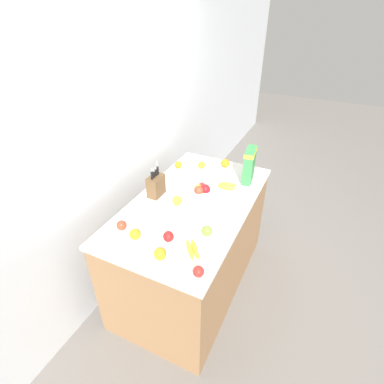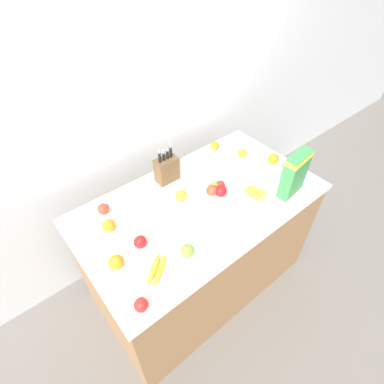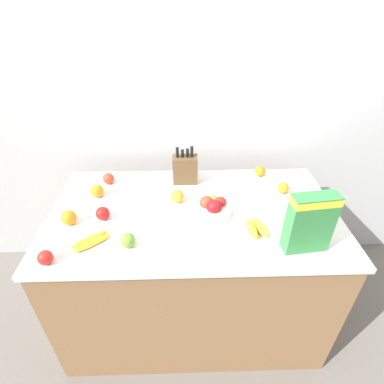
% 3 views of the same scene
% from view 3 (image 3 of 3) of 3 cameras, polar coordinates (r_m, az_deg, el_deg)
% --- Properties ---
extents(ground_plane, '(14.00, 14.00, 0.00)m').
position_cam_3_polar(ground_plane, '(2.36, 0.21, -21.58)').
color(ground_plane, slate).
extents(wall_back, '(9.00, 0.06, 2.60)m').
position_cam_3_polar(wall_back, '(2.09, -0.33, 16.14)').
color(wall_back, silver).
rests_on(wall_back, ground_plane).
extents(counter, '(1.60, 0.89, 0.92)m').
position_cam_3_polar(counter, '(1.99, 0.24, -14.11)').
color(counter, olive).
rests_on(counter, ground_plane).
extents(knife_block, '(0.15, 0.09, 0.29)m').
position_cam_3_polar(knife_block, '(1.88, -1.31, 4.41)').
color(knife_block, brown).
rests_on(knife_block, counter).
extents(cereal_box, '(0.22, 0.11, 0.30)m').
position_cam_3_polar(cereal_box, '(1.45, 21.59, -5.15)').
color(cereal_box, '#338442').
rests_on(cereal_box, counter).
extents(fruit_bowl, '(0.21, 0.21, 0.11)m').
position_cam_3_polar(fruit_bowl, '(1.63, 3.97, -2.91)').
color(fruit_bowl, silver).
rests_on(fruit_bowl, counter).
extents(banana_bunch_left, '(0.12, 0.16, 0.04)m').
position_cam_3_polar(banana_bunch_left, '(1.56, 12.10, -6.71)').
color(banana_bunch_left, yellow).
rests_on(banana_bunch_left, counter).
extents(banana_bunch_right, '(0.19, 0.17, 0.03)m').
position_cam_3_polar(banana_bunch_right, '(1.55, -18.72, -8.84)').
color(banana_bunch_right, yellow).
rests_on(banana_bunch_right, counter).
extents(apple_by_knife_block, '(0.07, 0.07, 0.07)m').
position_cam_3_polar(apple_by_knife_block, '(1.96, -15.61, 2.48)').
color(apple_by_knife_block, red).
rests_on(apple_by_knife_block, counter).
extents(apple_middle, '(0.07, 0.07, 0.07)m').
position_cam_3_polar(apple_middle, '(1.47, -12.17, -8.97)').
color(apple_middle, '#6B9E33').
rests_on(apple_middle, counter).
extents(apple_near_bananas, '(0.07, 0.07, 0.07)m').
position_cam_3_polar(apple_near_bananas, '(1.67, -16.64, -3.92)').
color(apple_near_bananas, red).
rests_on(apple_near_bananas, counter).
extents(apple_rightmost, '(0.07, 0.07, 0.07)m').
position_cam_3_polar(apple_rightmost, '(1.52, -26.16, -11.15)').
color(apple_rightmost, red).
rests_on(apple_rightmost, counter).
extents(orange_back_center, '(0.08, 0.08, 0.08)m').
position_cam_3_polar(orange_back_center, '(1.72, -2.85, -0.80)').
color(orange_back_center, orange).
rests_on(orange_back_center, counter).
extents(orange_front_center, '(0.08, 0.08, 0.08)m').
position_cam_3_polar(orange_front_center, '(1.69, -22.41, -4.54)').
color(orange_front_center, orange).
rests_on(orange_front_center, counter).
extents(orange_by_cereal, '(0.07, 0.07, 0.07)m').
position_cam_3_polar(orange_by_cereal, '(2.02, 12.83, 3.91)').
color(orange_by_cereal, orange).
rests_on(orange_by_cereal, counter).
extents(orange_mid_left, '(0.08, 0.08, 0.08)m').
position_cam_3_polar(orange_mid_left, '(1.85, -17.64, 0.20)').
color(orange_mid_left, orange).
rests_on(orange_mid_left, counter).
extents(orange_near_bowl, '(0.07, 0.07, 0.07)m').
position_cam_3_polar(orange_near_bowl, '(1.88, 16.93, 0.76)').
color(orange_near_bowl, orange).
rests_on(orange_near_bowl, counter).
extents(orange_front_right, '(0.08, 0.08, 0.08)m').
position_cam_3_polar(orange_front_right, '(1.77, 22.37, -2.51)').
color(orange_front_right, orange).
rests_on(orange_front_right, counter).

